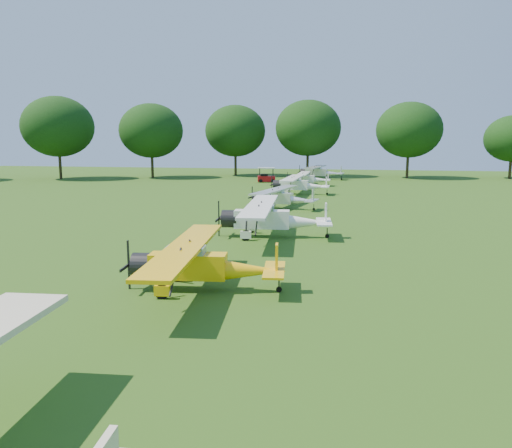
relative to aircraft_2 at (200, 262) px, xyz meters
The scene contains 9 objects.
ground 10.70m from the aircraft_2, 93.13° to the left, with size 160.00×160.00×0.00m, color #2D5014.
tree_belt 13.12m from the aircraft_2, 74.50° to the left, with size 137.36×130.27×14.52m.
aircraft_2 is the anchor object (origin of this frame).
aircraft_3 11.75m from the aircraft_2, 86.34° to the left, with size 7.14×11.36×2.23m.
aircraft_4 24.94m from the aircraft_2, 91.46° to the left, with size 6.09×9.64×1.89m.
aircraft_5 37.66m from the aircraft_2, 91.04° to the left, with size 6.61×10.49×2.08m.
aircraft_6 48.89m from the aircraft_2, 90.98° to the left, with size 5.88×9.34×1.85m.
aircraft_7 60.72m from the aircraft_2, 90.10° to the left, with size 7.08×11.27×2.21m.
golf_cart 54.17m from the aircraft_2, 97.82° to the left, with size 2.78×2.08×2.13m.
Camera 1 is at (6.66, -28.98, 5.87)m, focal length 35.00 mm.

